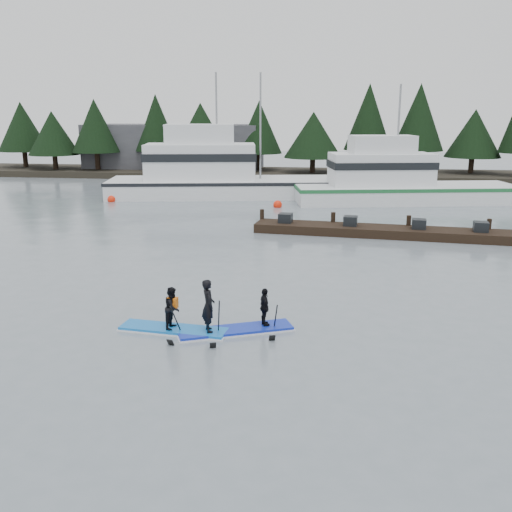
# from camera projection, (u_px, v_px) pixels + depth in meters

# --- Properties ---
(ground) EXTENTS (160.00, 160.00, 0.00)m
(ground) POSITION_uv_depth(u_px,v_px,m) (226.00, 347.00, 15.83)
(ground) COLOR slate
(ground) RESTS_ON ground
(far_shore) EXTENTS (70.00, 8.00, 0.60)m
(far_shore) POSITION_uv_depth(u_px,v_px,m) (307.00, 174.00, 56.04)
(far_shore) COLOR #2D281E
(far_shore) RESTS_ON ground
(treeline) EXTENTS (60.00, 4.00, 8.00)m
(treeline) POSITION_uv_depth(u_px,v_px,m) (307.00, 177.00, 56.12)
(treeline) COLOR black
(treeline) RESTS_ON ground
(waterfront_building) EXTENTS (18.00, 6.00, 5.00)m
(waterfront_building) POSITION_uv_depth(u_px,v_px,m) (174.00, 149.00, 59.33)
(waterfront_building) COLOR #4C4C51
(waterfront_building) RESTS_ON ground
(fishing_boat_large) EXTENTS (18.78, 8.19, 10.20)m
(fishing_boat_large) POSITION_uv_depth(u_px,v_px,m) (222.00, 186.00, 43.63)
(fishing_boat_large) COLOR white
(fishing_boat_large) RESTS_ON ground
(fishing_boat_medium) EXTENTS (16.25, 7.49, 9.16)m
(fishing_boat_medium) POSITION_uv_depth(u_px,v_px,m) (399.00, 193.00, 40.87)
(fishing_boat_medium) COLOR white
(fishing_boat_medium) RESTS_ON ground
(floating_dock) EXTENTS (14.22, 3.30, 0.47)m
(floating_dock) POSITION_uv_depth(u_px,v_px,m) (389.00, 232.00, 29.78)
(floating_dock) COLOR black
(floating_dock) RESTS_ON ground
(buoy_c) EXTENTS (0.62, 0.62, 0.62)m
(buoy_c) POSITION_uv_depth(u_px,v_px,m) (466.00, 204.00, 40.26)
(buoy_c) COLOR #FB280C
(buoy_c) RESTS_ON ground
(buoy_a) EXTENTS (0.58, 0.58, 0.58)m
(buoy_a) POSITION_uv_depth(u_px,v_px,m) (112.00, 202.00, 41.15)
(buoy_a) COLOR #FB280C
(buoy_a) RESTS_ON ground
(buoy_b) EXTENTS (0.60, 0.60, 0.60)m
(buoy_b) POSITION_uv_depth(u_px,v_px,m) (278.00, 207.00, 38.77)
(buoy_b) COLOR #FB280C
(buoy_b) RESTS_ON ground
(paddleboard_solo) EXTENTS (3.29, 1.23, 1.83)m
(paddleboard_solo) POSITION_uv_depth(u_px,v_px,m) (173.00, 317.00, 16.86)
(paddleboard_solo) COLOR blue
(paddleboard_solo) RESTS_ON ground
(paddleboard_duo) EXTENTS (3.44, 2.10, 2.19)m
(paddleboard_duo) POSITION_uv_depth(u_px,v_px,m) (233.00, 315.00, 16.76)
(paddleboard_duo) COLOR #132AB2
(paddleboard_duo) RESTS_ON ground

